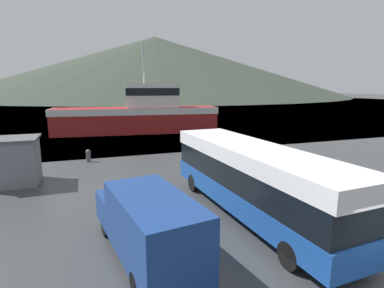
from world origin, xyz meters
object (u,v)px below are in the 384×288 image
(fishing_boat, at_px, (140,114))
(storage_bin, at_px, (282,169))
(delivery_van, at_px, (147,223))
(tour_bus, at_px, (252,177))
(dock_kiosk, at_px, (14,161))

(fishing_boat, bearing_deg, storage_bin, -160.80)
(delivery_van, xyz_separation_m, fishing_boat, (4.40, 27.65, 1.05))
(tour_bus, distance_m, fishing_boat, 25.77)
(fishing_boat, xyz_separation_m, dock_kiosk, (-10.15, -17.56, -0.92))
(fishing_boat, bearing_deg, dock_kiosk, 156.66)
(tour_bus, xyz_separation_m, fishing_boat, (-0.54, 25.76, 0.55))
(tour_bus, relative_size, fishing_boat, 0.56)
(dock_kiosk, bearing_deg, storage_bin, -16.28)
(fishing_boat, height_order, storage_bin, fishing_boat)
(tour_bus, xyz_separation_m, dock_kiosk, (-10.69, 8.20, -0.37))
(tour_bus, bearing_deg, dock_kiosk, 139.29)
(delivery_van, distance_m, fishing_boat, 28.02)
(dock_kiosk, bearing_deg, delivery_van, -60.37)
(storage_bin, bearing_deg, delivery_van, -148.37)
(storage_bin, relative_size, dock_kiosk, 0.52)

